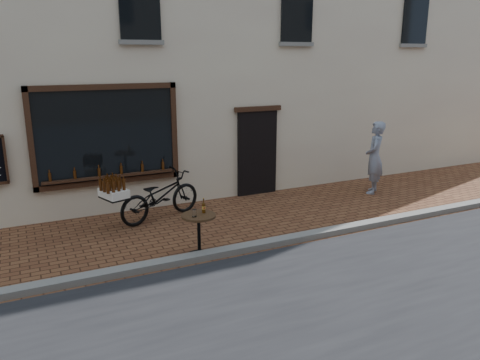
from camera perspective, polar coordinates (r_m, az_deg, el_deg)
name	(u,v)px	position (r m, az deg, el deg)	size (l,w,h in m)	color
ground	(252,254)	(8.79, 1.48, -9.02)	(90.00, 90.00, 0.00)	#59301C
kerb	(247,247)	(8.92, 0.90, -8.20)	(90.00, 0.25, 0.12)	slate
shop_building	(148,3)	(14.20, -11.18, 20.46)	(28.00, 6.20, 10.00)	beige
cargo_bicycle	(158,196)	(10.56, -9.91, -1.90)	(2.44, 1.39, 1.15)	black
bistro_table	(199,227)	(8.53, -5.03, -5.68)	(0.62, 0.62, 1.07)	black
pedestrian	(374,158)	(12.85, 16.08, 2.64)	(0.70, 0.46, 1.92)	gray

